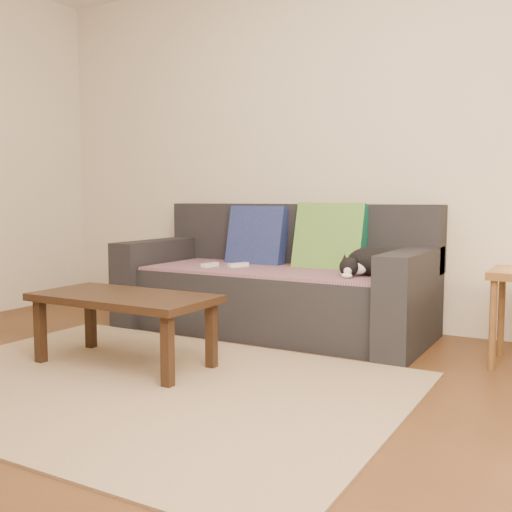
# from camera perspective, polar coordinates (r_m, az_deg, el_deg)

# --- Properties ---
(ground) EXTENTS (4.50, 4.50, 0.00)m
(ground) POSITION_cam_1_polar(r_m,az_deg,el_deg) (2.93, -12.77, -12.72)
(ground) COLOR brown
(ground) RESTS_ON ground
(back_wall) EXTENTS (4.50, 0.04, 2.60)m
(back_wall) POSITION_cam_1_polar(r_m,az_deg,el_deg) (4.49, 4.54, 10.47)
(back_wall) COLOR beige
(back_wall) RESTS_ON ground
(sofa) EXTENTS (2.10, 0.94, 0.87)m
(sofa) POSITION_cam_1_polar(r_m,az_deg,el_deg) (4.13, 1.93, -2.86)
(sofa) COLOR #232328
(sofa) RESTS_ON ground
(throw_blanket) EXTENTS (1.66, 0.74, 0.02)m
(throw_blanket) POSITION_cam_1_polar(r_m,az_deg,el_deg) (4.04, 1.33, -1.33)
(throw_blanket) COLOR #4D2D55
(throw_blanket) RESTS_ON sofa
(cushion_navy) EXTENTS (0.44, 0.21, 0.45)m
(cushion_navy) POSITION_cam_1_polar(r_m,az_deg,el_deg) (4.36, 0.10, 1.83)
(cushion_navy) COLOR navy
(cushion_navy) RESTS_ON throw_blanket
(cushion_green) EXTENTS (0.49, 0.24, 0.50)m
(cushion_green) POSITION_cam_1_polar(r_m,az_deg,el_deg) (4.11, 7.07, 1.56)
(cushion_green) COLOR #0D5445
(cushion_green) RESTS_ON throw_blanket
(cat) EXTENTS (0.42, 0.39, 0.18)m
(cat) POSITION_cam_1_polar(r_m,az_deg,el_deg) (3.72, 10.99, -0.55)
(cat) COLOR black
(cat) RESTS_ON throw_blanket
(wii_remote_a) EXTENTS (0.05, 0.15, 0.03)m
(wii_remote_a) POSITION_cam_1_polar(r_m,az_deg,el_deg) (4.12, -4.41, -0.85)
(wii_remote_a) COLOR white
(wii_remote_a) RESTS_ON throw_blanket
(wii_remote_b) EXTENTS (0.10, 0.15, 0.03)m
(wii_remote_b) POSITION_cam_1_polar(r_m,az_deg,el_deg) (4.11, -1.67, -0.86)
(wii_remote_b) COLOR white
(wii_remote_b) RESTS_ON throw_blanket
(rug) EXTENTS (2.50, 1.80, 0.01)m
(rug) POSITION_cam_1_polar(r_m,az_deg,el_deg) (3.04, -10.84, -11.91)
(rug) COLOR tan
(rug) RESTS_ON ground
(coffee_table) EXTENTS (0.99, 0.50, 0.40)m
(coffee_table) POSITION_cam_1_polar(r_m,az_deg,el_deg) (3.31, -12.47, -4.43)
(coffee_table) COLOR #321F13
(coffee_table) RESTS_ON rug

